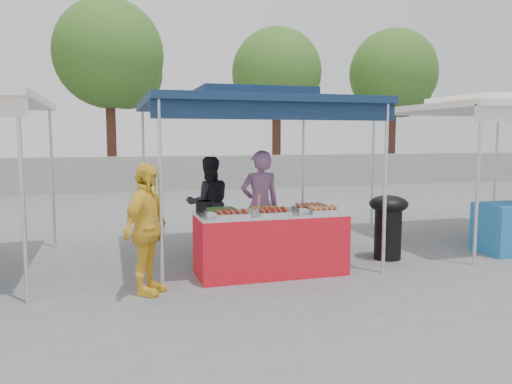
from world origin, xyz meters
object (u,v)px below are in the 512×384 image
object	(u,v)px
wok_burner	(388,221)
vendor_woman	(260,205)
vendor_table	(270,243)
helper_man	(209,203)
cooking_pot	(205,206)
customer_person	(146,229)

from	to	relation	value
wok_burner	vendor_woman	xyz separation A→B (m)	(-1.88, 0.53, 0.25)
vendor_table	helper_man	bearing A→B (deg)	107.12
vendor_table	wok_burner	world-z (taller)	wok_burner
helper_man	cooking_pot	bearing A→B (deg)	75.41
cooking_pot	wok_burner	distance (m)	2.84
vendor_woman	helper_man	size ratio (longest dim) A/B	1.08
vendor_table	helper_man	distance (m)	1.80
helper_man	vendor_table	bearing A→B (deg)	105.80
cooking_pot	wok_burner	size ratio (longest dim) A/B	0.25
vendor_table	customer_person	size ratio (longest dim) A/B	1.28
customer_person	cooking_pot	bearing A→B (deg)	-15.95
vendor_woman	vendor_table	bearing A→B (deg)	81.14
vendor_table	cooking_pot	distance (m)	1.03
cooking_pot	vendor_woman	distance (m)	1.06
cooking_pot	helper_man	bearing A→B (deg)	76.72
helper_man	customer_person	distance (m)	2.41
vendor_table	vendor_woman	bearing A→B (deg)	83.19
cooking_pot	vendor_woman	xyz separation A→B (m)	(0.94, 0.48, -0.09)
vendor_table	helper_man	world-z (taller)	helper_man
cooking_pot	customer_person	distance (m)	1.15
cooking_pot	wok_burner	bearing A→B (deg)	-1.05
vendor_table	wok_burner	size ratio (longest dim) A/B	2.02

